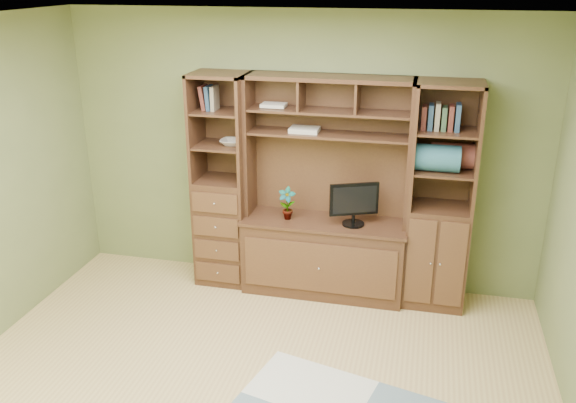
% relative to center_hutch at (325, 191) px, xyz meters
% --- Properties ---
extents(room, '(4.60, 4.10, 2.64)m').
position_rel_center_hutch_xyz_m(room, '(-0.28, -1.73, 0.28)').
color(room, tan).
rests_on(room, ground).
extents(center_hutch, '(1.54, 0.53, 2.05)m').
position_rel_center_hutch_xyz_m(center_hutch, '(0.00, 0.00, 0.00)').
color(center_hutch, '#432717').
rests_on(center_hutch, ground).
extents(left_tower, '(0.50, 0.45, 2.05)m').
position_rel_center_hutch_xyz_m(left_tower, '(-1.00, 0.04, 0.00)').
color(left_tower, '#432717').
rests_on(left_tower, ground).
extents(right_tower, '(0.55, 0.45, 2.05)m').
position_rel_center_hutch_xyz_m(right_tower, '(1.02, 0.04, 0.00)').
color(right_tower, '#432717').
rests_on(right_tower, ground).
extents(monitor, '(0.49, 0.36, 0.55)m').
position_rel_center_hutch_xyz_m(monitor, '(0.27, -0.03, -0.02)').
color(monitor, black).
rests_on(monitor, center_hutch).
extents(orchid, '(0.16, 0.11, 0.31)m').
position_rel_center_hutch_xyz_m(orchid, '(-0.35, -0.03, -0.14)').
color(orchid, '#973E33').
rests_on(orchid, center_hutch).
extents(magazines, '(0.26, 0.19, 0.04)m').
position_rel_center_hutch_xyz_m(magazines, '(-0.22, 0.09, 0.54)').
color(magazines, beige).
rests_on(magazines, center_hutch).
extents(bowl, '(0.21, 0.21, 0.05)m').
position_rel_center_hutch_xyz_m(bowl, '(-0.89, 0.04, 0.39)').
color(bowl, beige).
rests_on(bowl, left_tower).
extents(blanket_teal, '(0.40, 0.23, 0.23)m').
position_rel_center_hutch_xyz_m(blanket_teal, '(0.95, -0.01, 0.38)').
color(blanket_teal, '#295D6D').
rests_on(blanket_teal, right_tower).
extents(blanket_red, '(0.39, 0.22, 0.22)m').
position_rel_center_hutch_xyz_m(blanket_red, '(1.10, 0.12, 0.37)').
color(blanket_red, brown).
rests_on(blanket_red, right_tower).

